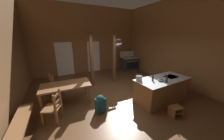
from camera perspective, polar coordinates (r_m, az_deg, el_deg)
ground_plane at (r=4.93m, az=2.29°, el=-13.66°), size 7.64×8.63×0.10m
wall_back at (r=7.98m, az=-11.88°, el=14.10°), size 7.64×0.14×4.25m
wall_right at (r=6.70m, az=30.33°, el=11.78°), size 0.14×8.63×4.25m
glazed_door_back_left at (r=7.77m, az=-22.28°, el=4.98°), size 1.00×0.01×2.05m
glazed_panel_back_right at (r=8.12m, az=-8.94°, el=6.49°), size 0.84×0.01×2.05m
kitchen_island at (r=4.92m, az=23.31°, el=-8.76°), size 2.20×1.06×0.88m
stove_range at (r=8.52m, az=8.47°, el=3.26°), size 1.18×0.88×1.32m
support_post_with_pot_rack at (r=6.08m, az=1.21°, el=6.81°), size 0.53×0.24×2.60m
support_post_center at (r=5.64m, az=-10.07°, el=4.76°), size 0.14×0.14×2.60m
step_stool at (r=4.36m, az=28.92°, el=-16.97°), size 0.40×0.33×0.30m
dining_table at (r=4.56m, az=-21.74°, el=-7.69°), size 1.74×0.97×0.74m
ladderback_chair_near_window at (r=5.42m, az=-26.09°, el=-6.65°), size 0.56×0.56×0.95m
ladderback_chair_by_post at (r=3.88m, az=-26.89°, el=-16.19°), size 0.58×0.58×0.95m
bench_along_left_wall at (r=3.93m, az=-38.18°, el=-20.23°), size 0.39×1.53×0.44m
backpack at (r=3.95m, az=-5.72°, el=-15.99°), size 0.36×0.34×0.60m
stockpot_on_counter at (r=4.25m, az=13.25°, el=-4.00°), size 0.30×0.23×0.18m
mixing_bowl_on_counter at (r=4.46m, az=22.80°, el=-4.70°), size 0.17×0.17×0.06m
bottle_tall_on_counter at (r=4.39m, az=25.35°, el=-4.23°), size 0.07×0.07×0.28m
bottle_short_on_counter at (r=4.40m, az=19.50°, el=-3.69°), size 0.06×0.06×0.25m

